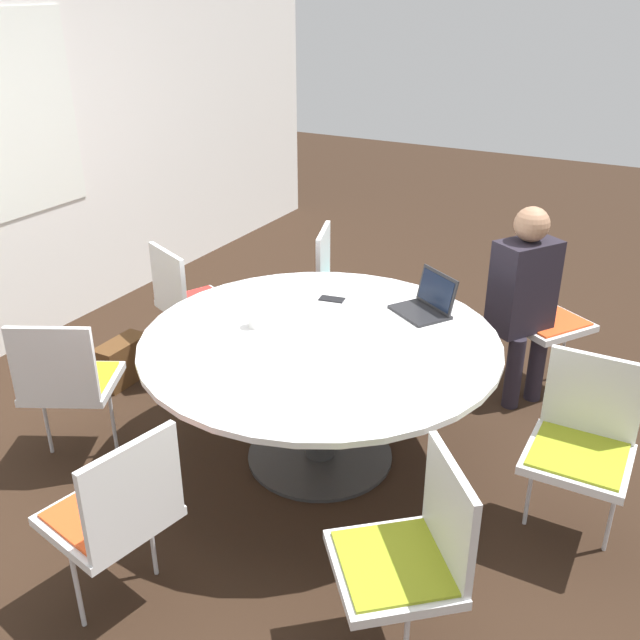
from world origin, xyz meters
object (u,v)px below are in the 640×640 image
Objects in this scene: chair_5 at (412,549)px; laptop at (427,303)px; person_0 at (525,291)px; handbag at (123,361)px; chair_2 at (189,298)px; chair_4 at (117,508)px; chair_1 at (342,280)px; chair_0 at (541,308)px; chair_6 at (583,437)px; coffee_cup at (256,318)px; chair_3 at (66,378)px; cell_phone at (332,299)px.

chair_5 is 2.27× the size of laptop.
person_0 reaches higher than handbag.
person_0 reaches higher than chair_5.
chair_2 and chair_4 have the same top height.
chair_2 is (-0.74, 0.72, 0.00)m from chair_1.
person_0 is at bearing 67.61° from chair_1.
chair_0 is 1.30m from chair_1.
coffee_cup is (-0.11, 1.64, 0.26)m from chair_6.
chair_3 is at bearing -37.97° from chair_1.
chair_6 is 2.27× the size of laptop.
person_0 reaches higher than chair_2.
chair_3 is 1.12m from chair_4.
chair_1 is at bearing 23.04° from cell_phone.
chair_5 is at bearing -37.54° from laptop.
person_0 is at bearing 19.02° from chair_0.
chair_6 reaches higher than cell_phone.
chair_1 is 1.00× the size of chair_3.
chair_3 is 1.00× the size of chair_4.
chair_0 is at bearing 94.13° from laptop.
chair_6 is at bearing -10.54° from chair_3.
chair_6 is 0.71× the size of person_0.
chair_1 is 5.71× the size of cell_phone.
handbag is at bearing -105.89° from chair_2.
chair_4 is 1.74m from cell_phone.
chair_5 is 1.60m from laptop.
handbag is (-1.02, 2.24, -0.57)m from person_0.
chair_3 is 2.27× the size of laptop.
chair_5 is 1.55m from coffee_cup.
chair_4 is 2.27× the size of laptop.
chair_4 is at bearing 179.46° from cell_phone.
chair_1 is 2.49m from chair_4.
chair_3 is 2.03m from chair_5.
laptop is 3.81× the size of coffee_cup.
chair_4 is (-2.48, -0.30, 0.00)m from chair_1.
handbag is at bearing 25.93° from chair_5.
chair_0 is at bearing -39.25° from coffee_cup.
chair_3 is at bearing 67.27° from chair_4.
coffee_cup is at bearing 13.77° from chair_5.
laptop is 2.01m from handbag.
chair_5 is (0.34, -1.07, 0.00)m from chair_4.
chair_6 reaches higher than handbag.
cell_phone is at bearing -14.69° from chair_6.
person_0 is (1.78, -1.86, 0.19)m from chair_3.
chair_6 is at bearing 53.24° from chair_0.
chair_3 is (-1.85, 0.63, 0.00)m from chair_1.
laptop is at bearing -76.58° from handbag.
chair_1 is 2.54m from chair_5.
coffee_cup reaches higher than cell_phone.
handbag is (-0.35, 0.29, -0.37)m from chair_2.
coffee_cup reaches higher than handbag.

